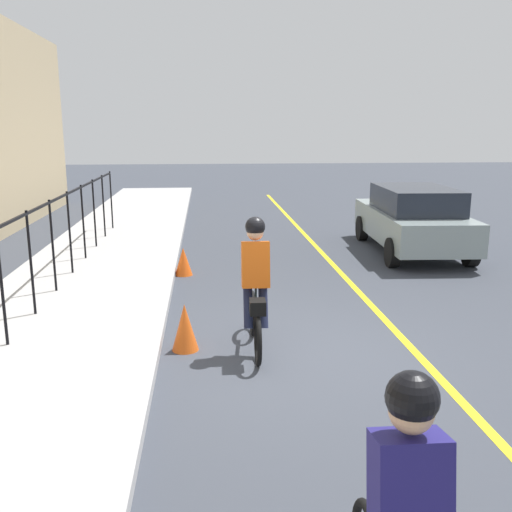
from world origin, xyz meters
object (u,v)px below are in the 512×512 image
Objects in this scene: cyclist_lead at (255,286)px; traffic_cone_far at (183,261)px; patrol_sedan at (413,218)px; traffic_cone_near at (185,327)px.

cyclist_lead reaches higher than traffic_cone_far.
patrol_sedan reaches higher than traffic_cone_near.
cyclist_lead is 7.19m from patrol_sedan.
cyclist_lead reaches higher than patrol_sedan.
traffic_cone_far is (-1.67, 5.38, -0.54)m from patrol_sedan.
patrol_sedan is at bearing -72.75° from traffic_cone_far.
patrol_sedan is 7.71m from traffic_cone_near.
traffic_cone_near is at bearing 83.57° from cyclist_lead.
patrol_sedan is 6.94× the size of traffic_cone_near.
traffic_cone_far is (3.99, 0.16, -0.04)m from traffic_cone_near.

